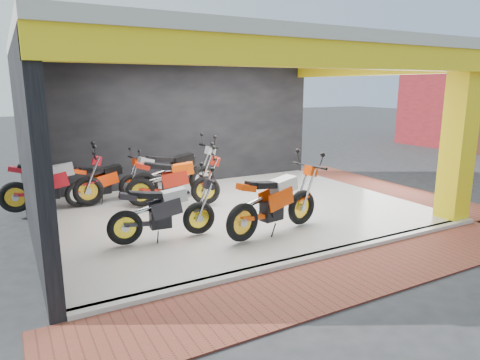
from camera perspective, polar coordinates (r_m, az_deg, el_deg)
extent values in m
plane|color=#2D2D30|center=(8.17, 6.12, -7.95)|extent=(80.00, 80.00, 0.00)
cube|color=white|center=(9.77, -0.60, -4.13)|extent=(8.00, 6.00, 0.10)
cube|color=beige|center=(9.40, -0.65, 17.10)|extent=(8.40, 6.40, 0.20)
cube|color=black|center=(12.23, -7.57, 7.24)|extent=(8.20, 0.20, 3.50)
cube|color=black|center=(8.33, -26.38, 3.65)|extent=(0.20, 6.20, 3.50)
cube|color=yellow|center=(9.92, 27.14, 4.79)|extent=(0.50, 0.50, 3.50)
cube|color=yellow|center=(6.89, 11.73, 16.05)|extent=(8.40, 0.30, 0.40)
cube|color=yellow|center=(11.81, 17.28, 14.15)|extent=(0.30, 6.40, 0.40)
cube|color=white|center=(7.40, 10.71, -9.91)|extent=(8.00, 0.20, 0.10)
cube|color=brown|center=(6.89, 14.91, -12.20)|extent=(9.00, 1.40, 0.03)
cube|color=brown|center=(12.70, 18.84, -1.07)|extent=(1.40, 7.00, 0.03)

